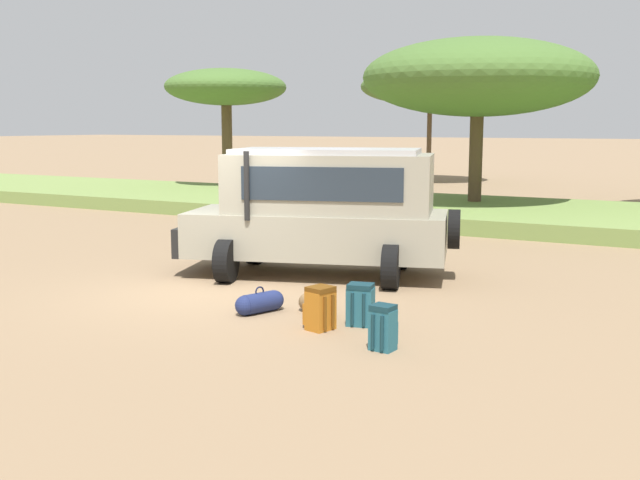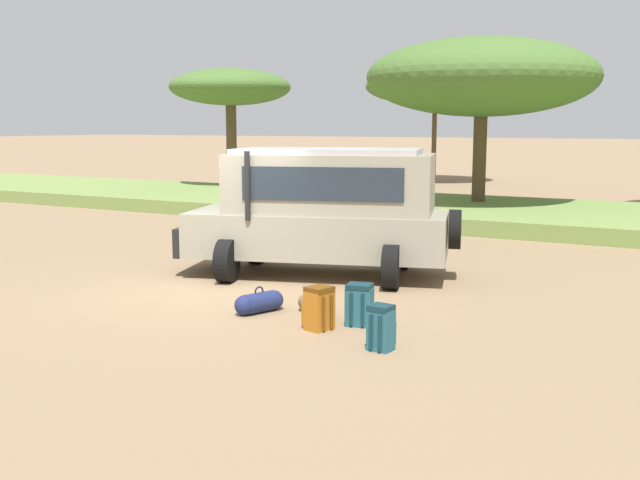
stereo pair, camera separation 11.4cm
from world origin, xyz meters
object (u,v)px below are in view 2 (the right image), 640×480
(safari_vehicle, at_px, (324,209))
(backpack_cluster_center, at_px, (381,328))
(acacia_tree_centre_back, at_px, (482,78))
(acacia_tree_far_left, at_px, (231,88))
(acacia_tree_left_mid, at_px, (435,86))
(backpack_near_rear_wheel, at_px, (360,305))
(duffel_bag_soft_canvas, at_px, (259,302))
(duffel_bag_low_black_case, at_px, (316,305))
(backpack_beside_front_wheel, at_px, (319,309))

(safari_vehicle, height_order, backpack_cluster_center, safari_vehicle)
(safari_vehicle, bearing_deg, backpack_cluster_center, -52.55)
(acacia_tree_centre_back, bearing_deg, acacia_tree_far_left, 170.56)
(backpack_cluster_center, height_order, acacia_tree_left_mid, acacia_tree_left_mid)
(backpack_near_rear_wheel, relative_size, duffel_bag_soft_canvas, 0.74)
(acacia_tree_left_mid, bearing_deg, duffel_bag_low_black_case, -73.25)
(backpack_cluster_center, height_order, duffel_bag_soft_canvas, backpack_cluster_center)
(backpack_beside_front_wheel, relative_size, acacia_tree_centre_back, 0.08)
(backpack_near_rear_wheel, xyz_separation_m, acacia_tree_far_left, (-13.59, 15.84, 4.06))
(duffel_bag_low_black_case, bearing_deg, safari_vehicle, 116.40)
(acacia_tree_centre_back, bearing_deg, safari_vehicle, -88.10)
(backpack_cluster_center, xyz_separation_m, backpack_near_rear_wheel, (-0.78, 0.96, 0.01))
(acacia_tree_far_left, relative_size, acacia_tree_left_mid, 0.72)
(backpack_near_rear_wheel, xyz_separation_m, acacia_tree_centre_back, (-2.57, 14.01, 4.05))
(backpack_beside_front_wheel, xyz_separation_m, acacia_tree_centre_back, (-2.16, 14.49, 4.04))
(safari_vehicle, xyz_separation_m, backpack_near_rear_wheel, (2.20, -2.94, -0.99))
(safari_vehicle, height_order, backpack_beside_front_wheel, safari_vehicle)
(safari_vehicle, relative_size, acacia_tree_left_mid, 0.76)
(duffel_bag_soft_canvas, distance_m, acacia_tree_far_left, 20.32)
(backpack_beside_front_wheel, distance_m, backpack_cluster_center, 1.28)
(safari_vehicle, bearing_deg, backpack_near_rear_wheel, -53.10)
(duffel_bag_low_black_case, relative_size, acacia_tree_left_mid, 0.10)
(backpack_beside_front_wheel, height_order, acacia_tree_left_mid, acacia_tree_left_mid)
(backpack_cluster_center, distance_m, acacia_tree_far_left, 22.47)
(duffel_bag_low_black_case, height_order, duffel_bag_soft_canvas, duffel_bag_soft_canvas)
(safari_vehicle, bearing_deg, acacia_tree_far_left, 131.43)
(backpack_beside_front_wheel, bearing_deg, duffel_bag_low_black_case, 121.90)
(backpack_cluster_center, bearing_deg, acacia_tree_far_left, 130.55)
(backpack_cluster_center, relative_size, backpack_near_rear_wheel, 0.97)
(acacia_tree_far_left, height_order, acacia_tree_centre_back, acacia_tree_centre_back)
(acacia_tree_far_left, bearing_deg, backpack_beside_front_wheel, -51.08)
(acacia_tree_centre_back, bearing_deg, backpack_cluster_center, -77.39)
(backpack_near_rear_wheel, height_order, acacia_tree_far_left, acacia_tree_far_left)
(safari_vehicle, distance_m, backpack_near_rear_wheel, 3.80)
(backpack_cluster_center, bearing_deg, acacia_tree_left_mid, 109.16)
(backpack_cluster_center, xyz_separation_m, acacia_tree_left_mid, (-9.63, 27.72, 4.52))
(duffel_bag_soft_canvas, bearing_deg, acacia_tree_centre_back, 93.58)
(backpack_near_rear_wheel, bearing_deg, acacia_tree_far_left, 130.63)
(acacia_tree_far_left, distance_m, acacia_tree_centre_back, 11.17)
(safari_vehicle, bearing_deg, acacia_tree_centre_back, 91.90)
(safari_vehicle, relative_size, backpack_beside_front_wheel, 8.73)
(backpack_beside_front_wheel, distance_m, backpack_near_rear_wheel, 0.64)
(backpack_near_rear_wheel, distance_m, duffel_bag_soft_canvas, 1.70)
(backpack_near_rear_wheel, relative_size, acacia_tree_left_mid, 0.09)
(safari_vehicle, distance_m, acacia_tree_left_mid, 24.99)
(safari_vehicle, bearing_deg, backpack_beside_front_wheel, -62.34)
(duffel_bag_low_black_case, xyz_separation_m, acacia_tree_left_mid, (-7.97, 26.49, 4.66))
(duffel_bag_soft_canvas, relative_size, acacia_tree_far_left, 0.16)
(acacia_tree_left_mid, distance_m, acacia_tree_centre_back, 14.23)
(backpack_cluster_center, relative_size, duffel_bag_soft_canvas, 0.72)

